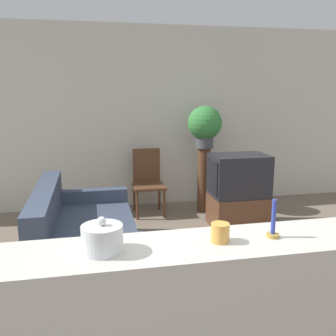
# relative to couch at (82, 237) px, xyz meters

# --- Properties ---
(wall_back) EXTENTS (9.00, 0.06, 2.70)m
(wall_back) POSITION_rel_couch_xyz_m (0.69, 1.91, 1.08)
(wall_back) COLOR beige
(wall_back) RESTS_ON ground_plane
(couch) EXTENTS (0.99, 1.73, 0.81)m
(couch) POSITION_rel_couch_xyz_m (0.00, 0.00, 0.00)
(couch) COLOR #384256
(couch) RESTS_ON ground_plane
(tv_stand) EXTENTS (0.71, 0.53, 0.41)m
(tv_stand) POSITION_rel_couch_xyz_m (1.99, 0.69, -0.07)
(tv_stand) COLOR brown
(tv_stand) RESTS_ON ground_plane
(television) EXTENTS (0.73, 0.51, 0.54)m
(television) POSITION_rel_couch_xyz_m (1.99, 0.69, 0.41)
(television) COLOR #232328
(television) RESTS_ON tv_stand
(wooden_chair) EXTENTS (0.44, 0.44, 0.93)m
(wooden_chair) POSITION_rel_couch_xyz_m (0.91, 1.46, 0.23)
(wooden_chair) COLOR brown
(wooden_chair) RESTS_ON ground_plane
(plant_stand) EXTENTS (0.18, 0.18, 0.95)m
(plant_stand) POSITION_rel_couch_xyz_m (1.73, 1.39, 0.20)
(plant_stand) COLOR brown
(plant_stand) RESTS_ON ground_plane
(potted_plant) EXTENTS (0.49, 0.49, 0.60)m
(potted_plant) POSITION_rel_couch_xyz_m (1.73, 1.39, 1.01)
(potted_plant) COLOR #4C4C51
(potted_plant) RESTS_ON plant_stand
(foreground_counter) EXTENTS (2.29, 0.44, 0.98)m
(foreground_counter) POSITION_rel_couch_xyz_m (0.69, -1.97, 0.21)
(foreground_counter) COLOR beige
(foreground_counter) RESTS_ON ground_plane
(decorative_bowl) EXTENTS (0.21, 0.21, 0.18)m
(decorative_bowl) POSITION_rel_couch_xyz_m (0.17, -1.97, 0.77)
(decorative_bowl) COLOR silver
(decorative_bowl) RESTS_ON foreground_counter
(candle_jar) EXTENTS (0.10, 0.10, 0.10)m
(candle_jar) POSITION_rel_couch_xyz_m (0.78, -1.97, 0.75)
(candle_jar) COLOR gold
(candle_jar) RESTS_ON foreground_counter
(candlestick) EXTENTS (0.07, 0.07, 0.21)m
(candlestick) POSITION_rel_couch_xyz_m (1.08, -1.97, 0.77)
(candlestick) COLOR #B7933D
(candlestick) RESTS_ON foreground_counter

